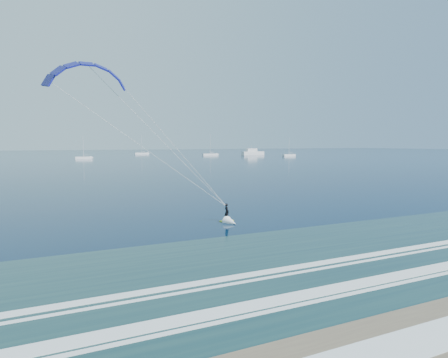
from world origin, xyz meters
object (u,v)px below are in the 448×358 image
at_px(sailboat_1, 84,158).
at_px(sailboat_4, 289,155).
at_px(kitesurfer_rig, 161,141).
at_px(sailboat_2, 142,153).
at_px(sailboat_3, 210,154).
at_px(motor_yacht, 252,152).

distance_m(sailboat_1, sailboat_4, 113.43).
height_order(sailboat_1, sailboat_4, sailboat_1).
distance_m(kitesurfer_rig, sailboat_1, 169.36).
xyz_separation_m(sailboat_2, sailboat_3, (32.82, -40.87, 0.01)).
bearing_deg(sailboat_4, sailboat_2, 132.25).
relative_size(sailboat_1, sailboat_4, 1.01).
distance_m(kitesurfer_rig, motor_yacht, 226.81).
bearing_deg(sailboat_1, motor_yacht, 12.41).
xyz_separation_m(sailboat_1, sailboat_3, (77.75, 24.51, 0.02)).
distance_m(motor_yacht, sailboat_1, 110.12).
height_order(sailboat_2, sailboat_4, sailboat_2).
relative_size(motor_yacht, sailboat_4, 1.40).
height_order(motor_yacht, sailboat_3, sailboat_3).
xyz_separation_m(sailboat_3, sailboat_4, (35.27, -34.09, -0.02)).
bearing_deg(kitesurfer_rig, sailboat_2, 76.25).
height_order(motor_yacht, sailboat_2, sailboat_2).
xyz_separation_m(kitesurfer_rig, sailboat_4, (125.36, 159.17, -7.40)).
distance_m(sailboat_2, sailboat_4, 101.27).
bearing_deg(sailboat_3, sailboat_4, -44.03).
relative_size(sailboat_3, sailboat_4, 1.26).
relative_size(sailboat_1, sailboat_3, 0.80).
bearing_deg(motor_yacht, sailboat_1, -167.59).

